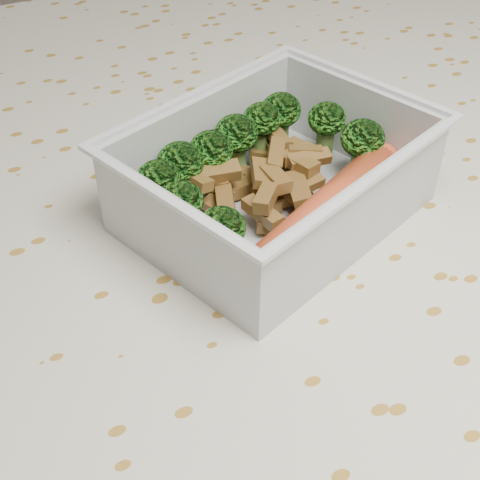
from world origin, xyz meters
name	(u,v)px	position (x,y,z in m)	size (l,w,h in m)	color
dining_table	(244,359)	(0.00, 0.00, 0.67)	(1.40, 0.90, 0.75)	brown
tablecloth	(244,309)	(0.00, 0.00, 0.72)	(1.46, 0.96, 0.19)	beige
lunch_container	(275,187)	(0.04, 0.04, 0.78)	(0.22, 0.20, 0.07)	silver
broccoli_florets	(245,155)	(0.03, 0.06, 0.79)	(0.17, 0.13, 0.05)	#608C3F
meat_pile	(267,179)	(0.04, 0.05, 0.78)	(0.10, 0.09, 0.03)	brown
sausage	(328,210)	(0.06, 0.00, 0.78)	(0.15, 0.08, 0.03)	#C04623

